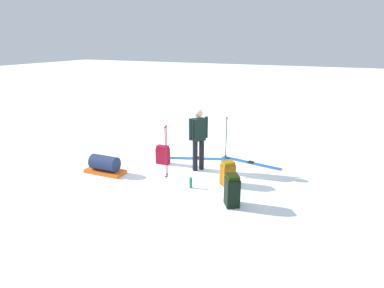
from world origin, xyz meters
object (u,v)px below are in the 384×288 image
(backpack_bright, at_px, (232,191))
(ski_poles_planted_near, at_px, (166,150))
(ski_poles_planted_far, at_px, (226,136))
(thermos_bottle, at_px, (191,183))
(skier_standing, at_px, (198,136))
(gear_sled, at_px, (105,165))
(ski_pair_near, at_px, (251,163))
(ski_pair_far, at_px, (196,158))
(backpack_small_spare, at_px, (228,173))
(backpack_large_dark, at_px, (163,155))

(backpack_bright, xyz_separation_m, ski_poles_planted_near, (-0.72, -2.00, 0.42))
(backpack_bright, height_order, ski_poles_planted_far, ski_poles_planted_far)
(ski_poles_planted_near, relative_size, thermos_bottle, 5.33)
(skier_standing, relative_size, gear_sled, 1.53)
(ski_poles_planted_near, xyz_separation_m, gear_sled, (0.43, -1.65, -0.54))
(backpack_bright, bearing_deg, ski_pair_near, -173.79)
(ski_poles_planted_near, bearing_deg, gear_sled, -75.40)
(ski_pair_far, xyz_separation_m, ski_poles_planted_far, (-0.44, 0.77, 0.69))
(skier_standing, distance_m, backpack_small_spare, 1.36)
(ski_pair_near, xyz_separation_m, backpack_large_dark, (1.08, -2.30, 0.25))
(skier_standing, xyz_separation_m, backpack_large_dark, (-0.00, -1.11, -0.69))
(ski_pair_far, bearing_deg, skier_standing, 27.44)
(gear_sled, bearing_deg, thermos_bottle, 93.10)
(backpack_bright, bearing_deg, ski_poles_planted_near, -109.83)
(ski_poles_planted_near, distance_m, ski_poles_planted_far, 2.23)
(ski_poles_planted_near, bearing_deg, ski_pair_near, 138.31)
(skier_standing, xyz_separation_m, backpack_small_spare, (0.58, 1.04, -0.66))
(ski_poles_planted_far, bearing_deg, backpack_large_dark, -51.31)
(ski_pair_far, height_order, thermos_bottle, thermos_bottle)
(backpack_large_dark, relative_size, ski_poles_planted_near, 0.39)
(ski_pair_near, height_order, ski_poles_planted_near, ski_poles_planted_near)
(ski_pair_far, height_order, backpack_small_spare, backpack_small_spare)
(ski_pair_near, bearing_deg, backpack_bright, 6.21)
(skier_standing, height_order, ski_poles_planted_near, skier_standing)
(backpack_small_spare, distance_m, gear_sled, 3.29)
(skier_standing, bearing_deg, backpack_large_dark, -90.06)
(backpack_bright, relative_size, ski_poles_planted_far, 0.56)
(ski_pair_near, relative_size, backpack_small_spare, 3.06)
(backpack_small_spare, bearing_deg, gear_sled, -77.90)
(backpack_bright, distance_m, ski_poles_planted_near, 2.16)
(ski_pair_far, xyz_separation_m, backpack_large_dark, (0.76, -0.72, 0.25))
(ski_pair_far, relative_size, backpack_large_dark, 3.55)
(ski_pair_near, height_order, ski_pair_far, same)
(ski_poles_planted_far, distance_m, thermos_bottle, 2.40)
(ski_pair_near, xyz_separation_m, ski_pair_far, (0.32, -1.58, -0.00))
(backpack_large_dark, bearing_deg, skier_standing, 89.94)
(backpack_large_dark, height_order, ski_poles_planted_near, ski_poles_planted_near)
(ski_pair_near, xyz_separation_m, ski_poles_planted_far, (-0.11, -0.80, 0.69))
(ski_pair_near, bearing_deg, ski_pair_far, -78.38)
(backpack_small_spare, bearing_deg, ski_pair_near, 175.01)
(skier_standing, distance_m, ski_poles_planted_near, 1.00)
(ski_pair_far, bearing_deg, ski_poles_planted_near, -4.70)
(gear_sled, bearing_deg, ski_poles_planted_far, 133.93)
(backpack_bright, xyz_separation_m, ski_poles_planted_far, (-2.75, -1.09, 0.36))
(ski_poles_planted_far, bearing_deg, backpack_small_spare, 20.39)
(skier_standing, bearing_deg, ski_poles_planted_near, -32.20)
(backpack_bright, bearing_deg, thermos_bottle, -109.91)
(backpack_small_spare, xyz_separation_m, gear_sled, (0.69, -3.21, -0.07))
(ski_poles_planted_far, xyz_separation_m, thermos_bottle, (2.33, -0.08, -0.57))
(backpack_small_spare, xyz_separation_m, ski_poles_planted_near, (0.26, -1.56, 0.47))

